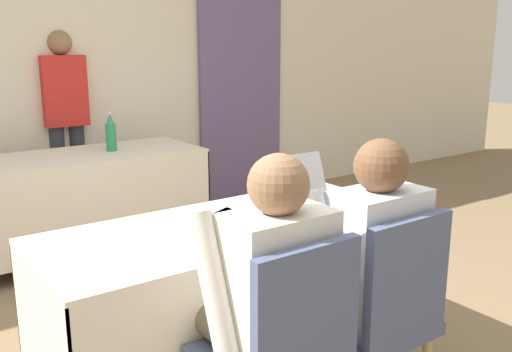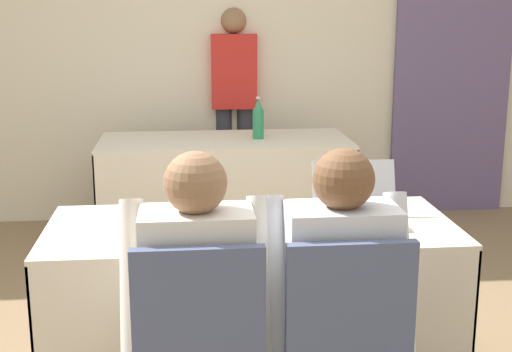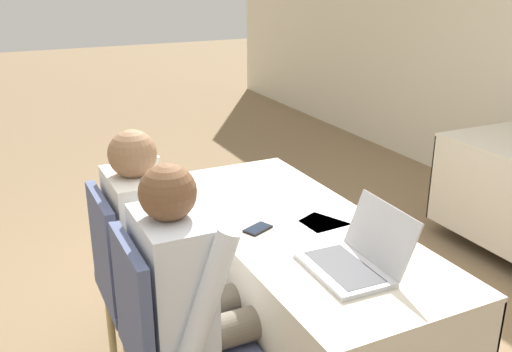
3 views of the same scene
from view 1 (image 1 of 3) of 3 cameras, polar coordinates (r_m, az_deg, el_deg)
wall_back at (r=4.78m, az=-20.35°, el=10.66°), size 12.00×0.06×2.70m
curtain_panel at (r=5.50m, az=-1.50°, el=11.45°), size 0.91×0.04×2.65m
conference_table_near at (r=2.57m, az=-2.52°, el=-8.63°), size 1.67×0.71×0.73m
conference_table_far at (r=4.23m, az=-16.94°, el=-0.33°), size 1.67×0.71×0.73m
laptop at (r=2.75m, az=5.29°, el=-2.17°), size 0.37×0.33×0.23m
cell_phone at (r=2.36m, az=-0.36°, el=-5.77°), size 0.11×0.14×0.01m
paper_beside_laptop at (r=2.65m, az=-4.21°, el=-3.72°), size 0.23×0.31×0.00m
paper_centre_table at (r=2.59m, az=-1.40°, el=-4.13°), size 0.31×0.36×0.00m
water_bottle at (r=4.25m, az=-14.32°, el=4.15°), size 0.08×0.08×0.28m
chair_near_left at (r=1.98m, az=2.59°, el=-17.13°), size 0.44×0.44×0.91m
chair_near_right at (r=2.26m, az=12.19°, el=-13.26°), size 0.44×0.44×0.91m
person_checkered_shirt at (r=1.98m, az=0.74°, el=-11.91°), size 0.50×0.52×1.17m
person_white_shirt at (r=2.26m, az=10.43°, el=-8.76°), size 0.50×0.52×1.17m
person_red_shirt at (r=4.82m, az=-18.54°, el=5.58°), size 0.35×0.22×1.59m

